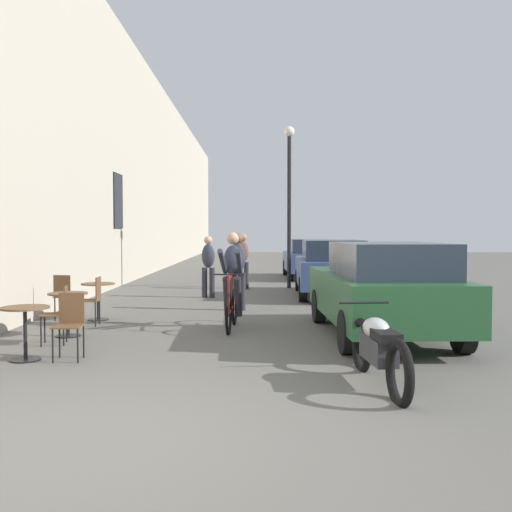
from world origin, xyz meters
TOP-DOWN VIEW (x-y plane):
  - ground_plane at (0.00, 0.00)m, footprint 88.00×88.00m
  - building_facade_left at (-3.45, 14.00)m, footprint 0.54×68.00m
  - cafe_table_near at (-1.98, 2.97)m, footprint 0.64×0.64m
  - cafe_chair_near_toward_street at (-1.41, 3.04)m, footprint 0.40×0.40m
  - cafe_table_mid at (-1.98, 4.75)m, footprint 0.64×0.64m
  - cafe_chair_mid_toward_street at (-1.91, 4.09)m, footprint 0.44×0.44m
  - cafe_table_far at (-1.97, 6.54)m, footprint 0.64×0.64m
  - cafe_chair_far_toward_street at (-2.59, 6.46)m, footprint 0.43×0.43m
  - cafe_chair_far_toward_wall at (-1.90, 5.90)m, footprint 0.39×0.39m
  - cyclist_on_bicycle at (0.68, 5.63)m, footprint 0.52×1.76m
  - pedestrian_near at (0.71, 7.94)m, footprint 0.35×0.25m
  - pedestrian_mid at (-0.14, 10.41)m, footprint 0.37×0.29m
  - pedestrian_far at (0.71, 12.69)m, footprint 0.36×0.27m
  - street_lamp at (2.11, 12.98)m, footprint 0.32×0.32m
  - parked_car_nearest at (3.16, 4.69)m, footprint 1.96×4.41m
  - parked_car_second at (3.10, 10.72)m, footprint 1.92×4.30m
  - parked_car_third at (3.05, 16.77)m, footprint 1.76×4.08m
  - parked_motorcycle at (2.48, 1.72)m, footprint 0.62×2.15m

SIDE VIEW (x-z plane):
  - ground_plane at x=0.00m, z-range 0.00..0.00m
  - parked_motorcycle at x=2.48m, z-range -0.05..0.86m
  - cafe_chair_near_toward_street at x=-1.41m, z-range 0.07..0.96m
  - cafe_chair_mid_toward_street at x=-1.91m, z-range 0.07..0.96m
  - cafe_chair_far_toward_street at x=-2.59m, z-range 0.07..0.96m
  - cafe_chair_far_toward_wall at x=-1.90m, z-range 0.07..0.96m
  - cafe_table_near at x=-1.98m, z-range 0.16..0.88m
  - cafe_table_mid at x=-1.98m, z-range 0.16..0.88m
  - cafe_table_far at x=-1.97m, z-range 0.16..0.88m
  - parked_car_third at x=3.05m, z-range 0.03..1.47m
  - parked_car_second at x=3.10m, z-range 0.03..1.53m
  - parked_car_nearest at x=3.16m, z-range 0.03..1.58m
  - cyclist_on_bicycle at x=0.68m, z-range -0.06..1.68m
  - pedestrian_mid at x=-0.14m, z-range 0.10..1.71m
  - pedestrian_far at x=0.71m, z-range 0.10..1.77m
  - pedestrian_near at x=0.71m, z-range 0.11..1.80m
  - street_lamp at x=2.11m, z-range 0.66..5.56m
  - building_facade_left at x=-3.45m, z-range 0.00..8.34m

